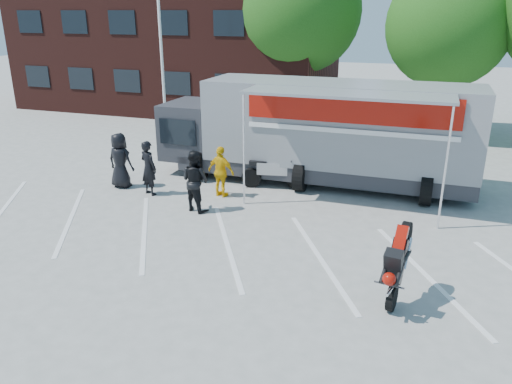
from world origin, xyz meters
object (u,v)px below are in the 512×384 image
Objects in this scene: spectator_hivis at (221,172)px; spectator_leather_a at (120,161)px; parked_motorcycle at (274,188)px; spectator_leather_b at (149,168)px; transporter_truck at (321,182)px; stunt_bike_rider at (398,296)px; spectator_leather_c at (195,181)px; tree_mid at (448,26)px; tree_left at (300,11)px; flagpole at (165,24)px.

spectator_leather_a is at bearing 17.49° from spectator_hivis.
parked_motorcycle is 1.26× the size of spectator_leather_b.
stunt_bike_rider is (3.06, -6.63, 0.00)m from transporter_truck.
spectator_leather_c reaches higher than stunt_bike_rider.
stunt_bike_rider is at bearing 177.13° from spectator_leather_b.
spectator_leather_a is 1.04× the size of spectator_leather_b.
tree_mid reaches higher than parked_motorcycle.
spectator_leather_a reaches higher than spectator_leather_b.
tree_mid is 10.45m from transporter_truck.
spectator_leather_c is at bearing 166.43° from spectator_leather_a.
spectator_leather_b is at bearing -0.61° from spectator_leather_c.
spectator_leather_b is at bearing -149.07° from transporter_truck.
spectator_hivis is at bearing -120.05° from tree_mid.
tree_left is 4.74× the size of spectator_leather_c.
transporter_truck is (7.67, -3.49, -5.05)m from flagpole.
flagpole is at bearing 155.49° from transporter_truck.
stunt_bike_rider is at bearing 156.45° from spectator_hivis.
spectator_leather_b is (-3.58, -1.85, 0.88)m from parked_motorcycle.
parked_motorcycle is at bearing -140.81° from transporter_truck.
tree_mid is 15.91m from stunt_bike_rider.
spectator_hivis reaches higher than stunt_bike_rider.
spectator_leather_a reaches higher than parked_motorcycle.
tree_left is 13.39m from spectator_leather_b.
flagpole is at bearing -37.13° from spectator_leather_c.
spectator_leather_b reaches higher than parked_motorcycle.
transporter_truck is at bearing -108.94° from spectator_leather_c.
parked_motorcycle is (-1.37, -1.11, 0.00)m from transporter_truck.
stunt_bike_rider reaches higher than parked_motorcycle.
flagpole is at bearing -125.28° from tree_left.
tree_left reaches higher than flagpole.
stunt_bike_rider is at bearing -91.97° from tree_mid.
spectator_leather_c is (-6.53, -12.19, -4.03)m from tree_mid.
parked_motorcycle is at bearing -130.94° from spectator_leather_b.
transporter_truck is at bearing -112.87° from tree_mid.
flagpole is at bearing -72.32° from spectator_leather_a.
flagpole is 8.15m from spectator_leather_b.
parked_motorcycle is (-4.94, -9.60, -4.94)m from tree_mid.
flagpole is at bearing -36.92° from spectator_hivis.
parked_motorcycle is at bearing -36.15° from flagpole.
flagpole reaches higher than tree_mid.
spectator_hivis is at bearing -138.74° from transporter_truck.
flagpole is 4.39× the size of spectator_leather_c.
transporter_truck is 1.76m from parked_motorcycle.
spectator_leather_a is 3.41m from spectator_leather_c.
tree_mid is 0.72× the size of transporter_truck.
transporter_truck is 5.95× the size of stunt_bike_rider.
stunt_bike_rider is at bearing -152.56° from parked_motorcycle.
spectator_leather_c is at bearing -128.58° from transporter_truck.
transporter_truck is 4.86× the size of parked_motorcycle.
spectator_leather_b is (-4.94, -2.97, 0.88)m from transporter_truck.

